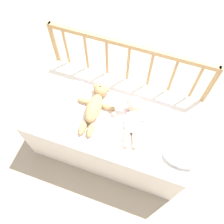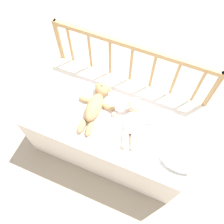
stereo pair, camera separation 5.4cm
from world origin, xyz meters
TOP-DOWN VIEW (x-y plane):
  - ground_plane at (0.00, 0.00)m, footprint 12.00×12.00m
  - crib_mattress at (0.00, 0.00)m, footprint 1.31×0.70m
  - crib_rail at (0.00, 0.37)m, footprint 1.31×0.04m
  - blanket at (0.01, -0.02)m, footprint 0.84×0.53m
  - teddy_bear at (-0.14, 0.01)m, footprint 0.31×0.46m
  - baby at (0.16, 0.02)m, footprint 0.36×0.41m
  - small_pillow at (0.57, -0.18)m, footprint 0.26×0.15m

SIDE VIEW (x-z plane):
  - ground_plane at x=0.00m, z-range 0.00..0.00m
  - crib_mattress at x=0.00m, z-range 0.00..0.55m
  - blanket at x=0.01m, z-range 0.55..0.56m
  - small_pillow at x=0.57m, z-range 0.55..0.61m
  - baby at x=0.16m, z-range 0.53..0.66m
  - teddy_bear at x=-0.14m, z-range 0.54..0.66m
  - crib_rail at x=0.00m, z-range 0.19..1.14m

